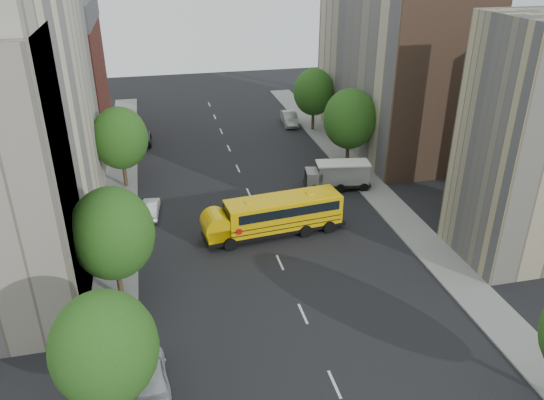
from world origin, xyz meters
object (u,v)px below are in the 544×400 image
object	(u,v)px
parked_car_1	(150,208)
parked_car_2	(141,138)
school_bus	(273,214)
parked_car_5	(290,118)
street_tree_0	(105,349)
street_tree_2	(120,138)
street_tree_5	(314,92)
street_tree_1	(112,234)
street_tree_4	(350,119)
parked_car_0	(150,374)
safari_truck	(338,175)

from	to	relation	value
parked_car_1	parked_car_2	size ratio (longest dim) A/B	0.83
school_bus	parked_car_5	distance (m)	27.86
street_tree_0	school_bus	bearing A→B (deg)	54.71
street_tree_2	parked_car_5	bearing A→B (deg)	36.59
street_tree_5	parked_car_5	distance (m)	5.23
street_tree_1	school_bus	distance (m)	13.36
street_tree_4	parked_car_1	bearing A→B (deg)	-162.15
street_tree_0	street_tree_5	xyz separation A→B (m)	(22.00, 40.00, 0.06)
street_tree_2	parked_car_1	size ratio (longest dim) A/B	1.97
parked_car_0	street_tree_2	bearing A→B (deg)	-90.64
street_tree_4	parked_car_0	world-z (taller)	street_tree_4
parked_car_0	parked_car_2	xyz separation A→B (m)	(-0.11, 37.72, -0.10)
street_tree_0	parked_car_5	size ratio (longest dim) A/B	1.52
street_tree_4	parked_car_0	size ratio (longest dim) A/B	1.83
parked_car_1	parked_car_2	world-z (taller)	parked_car_2
parked_car_2	street_tree_4	bearing A→B (deg)	151.07
street_tree_1	school_bus	xyz separation A→B (m)	(11.43, 6.14, -3.19)
safari_truck	parked_car_1	xyz separation A→B (m)	(-17.15, -1.59, -0.72)
parked_car_2	parked_car_5	size ratio (longest dim) A/B	0.97
parked_car_1	parked_car_2	bearing A→B (deg)	-82.30
street_tree_0	street_tree_1	bearing A→B (deg)	90.00
street_tree_2	safari_truck	distance (m)	20.15
street_tree_1	parked_car_1	size ratio (longest dim) A/B	2.02
street_tree_0	parked_car_1	distance (m)	22.06
parked_car_0	parked_car_5	xyz separation A→B (m)	(18.14, 40.53, 0.05)
safari_truck	parked_car_0	bearing A→B (deg)	-121.18
street_tree_1	street_tree_4	bearing A→B (deg)	39.29
street_tree_0	school_bus	distance (m)	19.99
parked_car_1	street_tree_2	bearing A→B (deg)	-65.87
street_tree_1	street_tree_2	xyz separation A→B (m)	(0.00, 18.00, -0.12)
school_bus	safari_truck	xyz separation A→B (m)	(7.83, 7.04, -0.40)
street_tree_4	street_tree_5	size ratio (longest dim) A/B	1.08
street_tree_4	parked_car_1	distance (m)	21.37
parked_car_5	parked_car_2	bearing A→B (deg)	-166.25
street_tree_5	school_bus	size ratio (longest dim) A/B	0.66
street_tree_4	parked_car_2	world-z (taller)	street_tree_4
street_tree_2	street_tree_5	bearing A→B (deg)	28.61
school_bus	safari_truck	world-z (taller)	school_bus
street_tree_4	street_tree_5	distance (m)	12.01
parked_car_5	street_tree_2	bearing A→B (deg)	-138.44
street_tree_0	parked_car_2	bearing A→B (deg)	87.78
street_tree_2	street_tree_1	bearing A→B (deg)	-90.00
safari_truck	parked_car_1	bearing A→B (deg)	-165.95
street_tree_1	street_tree_5	distance (m)	37.20
street_tree_0	street_tree_4	size ratio (longest dim) A/B	0.91
street_tree_4	safari_truck	xyz separation A→B (m)	(-2.75, -4.82, -3.71)
school_bus	street_tree_2	bearing A→B (deg)	127.70
street_tree_1	parked_car_2	size ratio (longest dim) A/B	1.67
parked_car_2	school_bus	bearing A→B (deg)	113.82
street_tree_4	parked_car_0	xyz separation A→B (m)	(-20.34, -25.84, -4.32)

